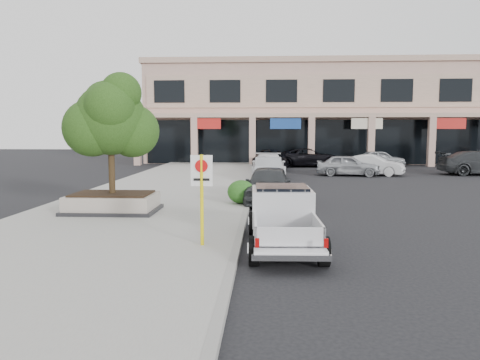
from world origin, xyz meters
The scene contains 17 objects.
ground centered at (0.00, 0.00, 0.00)m, with size 120.00×120.00×0.00m, color black.
sidewalk centered at (-5.50, 6.00, 0.07)m, with size 8.00×52.00×0.15m, color gray.
curb centered at (-1.55, 6.00, 0.07)m, with size 0.20×52.00×0.15m, color gray.
strip_mall centered at (8.00, 33.93, 4.75)m, with size 40.55×12.43×9.50m.
planter centered at (-6.30, 3.24, 0.48)m, with size 3.20×2.20×0.68m.
planter_tree centered at (-6.16, 3.39, 3.41)m, with size 2.90×2.55×4.00m.
no_parking_sign centered at (-2.43, -1.45, 1.63)m, with size 0.55×0.09×2.30m.
hedge centered at (-1.80, 5.35, 0.62)m, with size 1.10×0.99×0.94m, color #1C4012.
pickup_truck centered at (-0.35, -1.05, 0.77)m, with size 1.81×4.88×1.54m, color silver, non-canonical shape.
curb_car_a centered at (-0.71, 6.55, 0.78)m, with size 1.84×4.57×1.56m, color #2E3133.
curb_car_b centered at (-0.69, 14.56, 0.72)m, with size 1.53×4.40×1.45m, color #AAAEB3.
curb_car_c centered at (-0.67, 17.47, 0.76)m, with size 2.13×5.25×1.52m, color silver.
curb_car_d centered at (-0.50, 23.28, 0.77)m, with size 2.57×5.56×1.55m, color black.
lot_car_a centered at (4.67, 18.56, 0.71)m, with size 1.68×4.18×1.42m, color #A1A4A9.
lot_car_b centered at (6.39, 19.12, 0.69)m, with size 1.46×4.20×1.38m, color silver.
lot_car_d centered at (2.74, 26.18, 0.77)m, with size 2.56×5.56×1.55m, color black.
lot_car_e centered at (8.54, 26.05, 0.70)m, with size 1.66×4.13×1.41m, color #AFB3B7.
Camera 1 is at (-0.81, -13.02, 3.07)m, focal length 35.00 mm.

